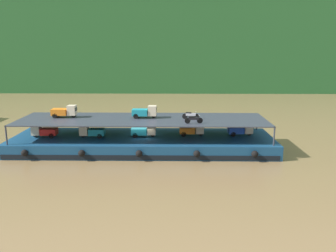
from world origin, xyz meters
TOP-DOWN VIEW (x-y plane):
  - ground_plane at (0.00, 0.00)m, footprint 400.00×400.00m
  - hillside_far_bank at (0.00, 64.85)m, footprint 136.96×34.04m
  - cargo_barge at (0.00, -0.03)m, footprint 28.89×8.89m
  - cargo_rack at (0.00, 0.00)m, footprint 27.29×7.54m
  - mini_truck_lower_stern at (-10.91, -0.47)m, footprint 2.75×1.22m
  - mini_truck_lower_aft at (-5.59, -0.53)m, footprint 2.76×1.23m
  - mini_truck_lower_mid at (0.16, -0.14)m, footprint 2.78×1.27m
  - mini_truck_lower_fore at (5.54, 0.46)m, footprint 2.76×1.23m
  - mini_truck_lower_bow at (11.04, 0.56)m, footprint 2.80×1.30m
  - mini_truck_upper_stern at (-8.85, 0.72)m, footprint 2.75×1.21m
  - mini_truck_upper_mid at (0.23, 0.57)m, footprint 2.75×1.22m
  - motorcycle_upper_port at (5.52, -2.26)m, footprint 1.90×0.55m
  - motorcycle_upper_centre at (5.33, 0.00)m, footprint 1.90×0.55m

SIDE VIEW (x-z plane):
  - ground_plane at x=0.00m, z-range 0.00..0.00m
  - cargo_barge at x=0.00m, z-range 0.00..1.50m
  - mini_truck_lower_stern at x=-10.91m, z-range 1.50..2.88m
  - mini_truck_lower_aft at x=-5.59m, z-range 1.50..2.88m
  - mini_truck_lower_mid at x=0.16m, z-range 1.50..2.88m
  - mini_truck_lower_fore at x=5.54m, z-range 1.50..2.88m
  - mini_truck_lower_bow at x=11.04m, z-range 1.50..2.88m
  - cargo_rack at x=0.00m, z-range 2.44..4.44m
  - motorcycle_upper_port at x=5.52m, z-range 3.50..4.37m
  - motorcycle_upper_centre at x=5.33m, z-range 3.50..4.37m
  - mini_truck_upper_stern at x=-8.85m, z-range 3.50..4.88m
  - mini_truck_upper_mid at x=0.23m, z-range 3.50..4.88m
  - hillside_far_bank at x=0.00m, z-range 2.48..41.68m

